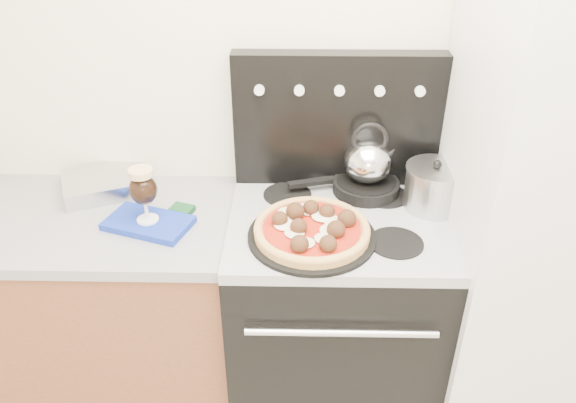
{
  "coord_description": "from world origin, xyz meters",
  "views": [
    {
      "loc": [
        -0.06,
        -0.47,
        1.99
      ],
      "look_at": [
        -0.09,
        1.05,
        1.06
      ],
      "focal_mm": 35.0,
      "sensor_mm": 36.0,
      "label": 1
    }
  ],
  "objects_px": {
    "stove_body": "(332,320)",
    "pizza": "(312,227)",
    "beer_glass": "(144,195)",
    "base_cabinet": "(57,313)",
    "tea_kettle": "(368,158)",
    "fridge": "(545,217)",
    "stock_pot": "(434,188)",
    "pizza_pan": "(312,236)",
    "skillet": "(366,186)",
    "oven_mitt": "(148,223)"
  },
  "relations": [
    {
      "from": "stove_body",
      "to": "pizza",
      "type": "bearing_deg",
      "value": -127.39
    },
    {
      "from": "beer_glass",
      "to": "base_cabinet",
      "type": "bearing_deg",
      "value": 172.22
    },
    {
      "from": "base_cabinet",
      "to": "beer_glass",
      "type": "bearing_deg",
      "value": -7.78
    },
    {
      "from": "tea_kettle",
      "to": "fridge",
      "type": "bearing_deg",
      "value": -2.81
    },
    {
      "from": "stove_body",
      "to": "beer_glass",
      "type": "distance_m",
      "value": 0.88
    },
    {
      "from": "base_cabinet",
      "to": "tea_kettle",
      "type": "bearing_deg",
      "value": 7.42
    },
    {
      "from": "tea_kettle",
      "to": "stock_pot",
      "type": "distance_m",
      "value": 0.26
    },
    {
      "from": "stock_pot",
      "to": "pizza_pan",
      "type": "bearing_deg",
      "value": -154.58
    },
    {
      "from": "stock_pot",
      "to": "pizza",
      "type": "bearing_deg",
      "value": -154.58
    },
    {
      "from": "pizza",
      "to": "stock_pot",
      "type": "bearing_deg",
      "value": 25.42
    },
    {
      "from": "fridge",
      "to": "base_cabinet",
      "type": "bearing_deg",
      "value": 178.41
    },
    {
      "from": "stove_body",
      "to": "skillet",
      "type": "xyz_separation_m",
      "value": [
        0.11,
        0.18,
        0.5
      ]
    },
    {
      "from": "stove_body",
      "to": "pizza",
      "type": "distance_m",
      "value": 0.54
    },
    {
      "from": "skillet",
      "to": "tea_kettle",
      "type": "distance_m",
      "value": 0.12
    },
    {
      "from": "beer_glass",
      "to": "skillet",
      "type": "xyz_separation_m",
      "value": [
        0.77,
        0.22,
        -0.08
      ]
    },
    {
      "from": "pizza",
      "to": "base_cabinet",
      "type": "bearing_deg",
      "value": 171.68
    },
    {
      "from": "pizza_pan",
      "to": "stock_pot",
      "type": "distance_m",
      "value": 0.48
    },
    {
      "from": "base_cabinet",
      "to": "fridge",
      "type": "height_order",
      "value": "fridge"
    },
    {
      "from": "oven_mitt",
      "to": "skillet",
      "type": "xyz_separation_m",
      "value": [
        0.77,
        0.22,
        0.03
      ]
    },
    {
      "from": "stove_body",
      "to": "beer_glass",
      "type": "bearing_deg",
      "value": -176.86
    },
    {
      "from": "pizza_pan",
      "to": "tea_kettle",
      "type": "xyz_separation_m",
      "value": [
        0.21,
        0.31,
        0.14
      ]
    },
    {
      "from": "fridge",
      "to": "beer_glass",
      "type": "height_order",
      "value": "fridge"
    },
    {
      "from": "stove_body",
      "to": "base_cabinet",
      "type": "bearing_deg",
      "value": 178.7
    },
    {
      "from": "oven_mitt",
      "to": "stock_pot",
      "type": "xyz_separation_m",
      "value": [
        1.0,
        0.12,
        0.08
      ]
    },
    {
      "from": "pizza_pan",
      "to": "fridge",
      "type": "bearing_deg",
      "value": 7.03
    },
    {
      "from": "oven_mitt",
      "to": "pizza",
      "type": "height_order",
      "value": "pizza"
    },
    {
      "from": "fridge",
      "to": "beer_glass",
      "type": "distance_m",
      "value": 1.36
    },
    {
      "from": "fridge",
      "to": "pizza",
      "type": "height_order",
      "value": "fridge"
    },
    {
      "from": "fridge",
      "to": "stove_body",
      "type": "bearing_deg",
      "value": 177.95
    },
    {
      "from": "oven_mitt",
      "to": "beer_glass",
      "type": "bearing_deg",
      "value": 0.0
    },
    {
      "from": "pizza",
      "to": "skillet",
      "type": "relative_size",
      "value": 1.53
    },
    {
      "from": "fridge",
      "to": "beer_glass",
      "type": "bearing_deg",
      "value": -179.53
    },
    {
      "from": "stove_body",
      "to": "skillet",
      "type": "bearing_deg",
      "value": 58.19
    },
    {
      "from": "stove_body",
      "to": "tea_kettle",
      "type": "distance_m",
      "value": 0.66
    },
    {
      "from": "stove_body",
      "to": "pizza",
      "type": "relative_size",
      "value": 2.31
    },
    {
      "from": "base_cabinet",
      "to": "pizza_pan",
      "type": "distance_m",
      "value": 1.14
    },
    {
      "from": "fridge",
      "to": "tea_kettle",
      "type": "height_order",
      "value": "fridge"
    },
    {
      "from": "pizza",
      "to": "skillet",
      "type": "xyz_separation_m",
      "value": [
        0.21,
        0.31,
        -0.02
      ]
    },
    {
      "from": "skillet",
      "to": "beer_glass",
      "type": "bearing_deg",
      "value": -164.11
    },
    {
      "from": "beer_glass",
      "to": "pizza",
      "type": "distance_m",
      "value": 0.57
    },
    {
      "from": "pizza",
      "to": "tea_kettle",
      "type": "height_order",
      "value": "tea_kettle"
    },
    {
      "from": "oven_mitt",
      "to": "tea_kettle",
      "type": "relative_size",
      "value": 1.47
    },
    {
      "from": "pizza_pan",
      "to": "tea_kettle",
      "type": "bearing_deg",
      "value": 55.86
    },
    {
      "from": "skillet",
      "to": "stock_pot",
      "type": "bearing_deg",
      "value": -23.98
    },
    {
      "from": "beer_glass",
      "to": "pizza_pan",
      "type": "relative_size",
      "value": 0.48
    },
    {
      "from": "skillet",
      "to": "pizza",
      "type": "bearing_deg",
      "value": -124.14
    },
    {
      "from": "fridge",
      "to": "tea_kettle",
      "type": "xyz_separation_m",
      "value": [
        -0.59,
        0.21,
        0.11
      ]
    },
    {
      "from": "pizza",
      "to": "pizza_pan",
      "type": "bearing_deg",
      "value": 0.0
    },
    {
      "from": "base_cabinet",
      "to": "oven_mitt",
      "type": "height_order",
      "value": "oven_mitt"
    },
    {
      "from": "beer_glass",
      "to": "pizza_pan",
      "type": "xyz_separation_m",
      "value": [
        0.56,
        -0.09,
        -0.1
      ]
    }
  ]
}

